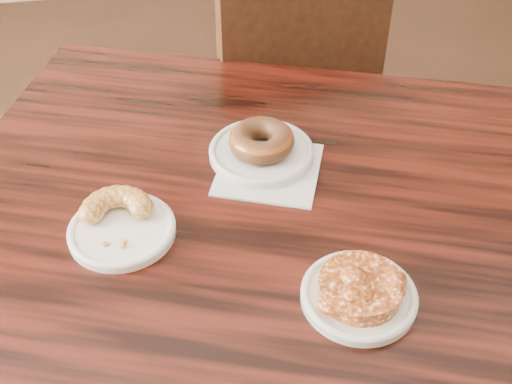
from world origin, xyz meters
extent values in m
cube|color=black|center=(-0.26, -0.02, 0.38)|extent=(1.27, 1.27, 0.75)
cube|color=silver|center=(-0.20, 0.12, 0.75)|extent=(0.21, 0.21, 0.00)
cylinder|color=silver|center=(-0.21, 0.16, 0.76)|extent=(0.18, 0.18, 0.01)
cylinder|color=white|center=(-0.44, 0.01, 0.76)|extent=(0.16, 0.16, 0.01)
cylinder|color=silver|center=(-0.13, -0.16, 0.76)|extent=(0.16, 0.16, 0.01)
torus|color=brown|center=(-0.21, 0.16, 0.79)|extent=(0.11, 0.11, 0.04)
camera|label=1|loc=(-0.35, -0.68, 1.43)|focal=45.00mm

